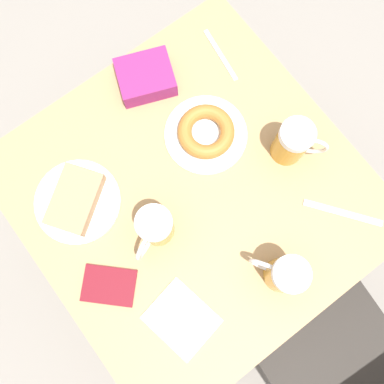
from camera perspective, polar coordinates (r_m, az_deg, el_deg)
The scene contains 12 objects.
ground_plane at distance 1.80m, azimuth 0.00°, elevation -4.96°, with size 8.00×8.00×0.00m, color gray.
table at distance 1.14m, azimuth 0.00°, elevation -0.94°, with size 0.81×0.83×0.73m.
plate_with_cake at distance 1.09m, azimuth -15.18°, elevation -1.11°, with size 0.21×0.21×0.05m.
plate_with_donut at distance 1.10m, azimuth 1.87°, elevation 7.90°, with size 0.21×0.21×0.05m.
beer_mug_left at distance 1.06m, azimuth 13.35°, elevation 6.45°, with size 0.10×0.11×0.13m.
beer_mug_center at distance 1.00m, azimuth 12.22°, elevation -10.64°, with size 0.09×0.12×0.13m.
beer_mug_right at distance 0.99m, azimuth -4.94°, elevation -4.74°, with size 0.12×0.08×0.13m.
napkin_folded at distance 1.05m, azimuth -1.40°, elevation -16.59°, with size 0.15×0.17×0.00m.
fork at distance 1.21m, azimuth 3.84°, elevation 17.76°, with size 0.04×0.17×0.00m.
knife at distance 1.13m, azimuth 19.46°, elevation -2.64°, with size 0.13×0.17×0.00m.
passport_near_edge at distance 1.07m, azimuth -11.02°, elevation -12.14°, with size 0.15×0.15×0.01m.
blue_pouch at distance 1.15m, azimuth -6.20°, elevation 14.96°, with size 0.17×0.16×0.06m.
Camera 1 is at (0.13, 0.17, 1.78)m, focal length 40.00 mm.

